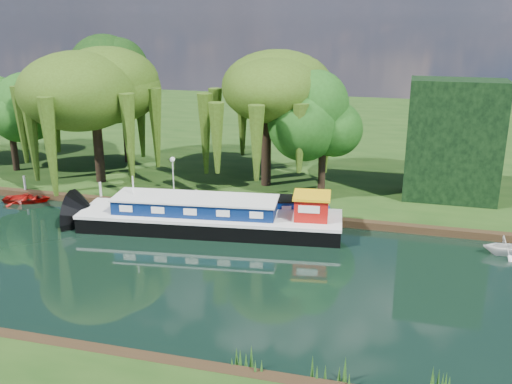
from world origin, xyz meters
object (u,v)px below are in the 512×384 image
(narrowboat, at_px, (237,212))
(red_dinghy, at_px, (27,202))
(dutch_barge, at_px, (212,217))
(white_cruiser, at_px, (504,255))

(narrowboat, bearing_deg, red_dinghy, 167.49)
(dutch_barge, bearing_deg, narrowboat, 53.44)
(white_cruiser, bearing_deg, red_dinghy, 81.07)
(red_dinghy, height_order, white_cruiser, white_cruiser)
(narrowboat, relative_size, white_cruiser, 5.22)
(narrowboat, distance_m, red_dinghy, 15.15)
(narrowboat, relative_size, red_dinghy, 3.76)
(dutch_barge, bearing_deg, red_dinghy, 166.52)
(dutch_barge, xyz_separation_m, red_dinghy, (-14.11, 1.71, -0.82))
(dutch_barge, relative_size, white_cruiser, 7.05)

